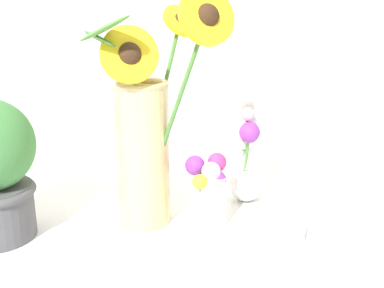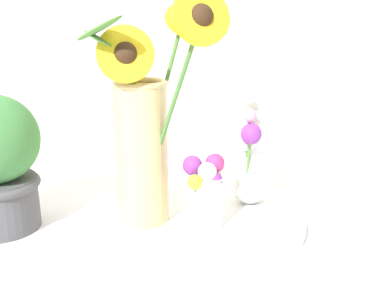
{
  "view_description": "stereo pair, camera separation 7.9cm",
  "coord_description": "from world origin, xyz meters",
  "px_view_note": "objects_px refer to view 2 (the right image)",
  "views": [
    {
      "loc": [
        -0.28,
        -0.6,
        0.37
      ],
      "look_at": [
        0.01,
        0.09,
        0.15
      ],
      "focal_mm": 42.0,
      "sensor_mm": 36.0,
      "label": 1
    },
    {
      "loc": [
        -0.21,
        -0.63,
        0.37
      ],
      "look_at": [
        0.01,
        0.09,
        0.15
      ],
      "focal_mm": 42.0,
      "sensor_mm": 36.0,
      "label": 2
    }
  ],
  "objects_px": {
    "serving_tray": "(192,217)",
    "mason_jar_sunflowers": "(143,131)",
    "vase_bulb_right": "(250,163)",
    "vase_small_center": "(206,191)"
  },
  "relations": [
    {
      "from": "vase_small_center",
      "to": "mason_jar_sunflowers",
      "type": "bearing_deg",
      "value": 151.28
    },
    {
      "from": "serving_tray",
      "to": "mason_jar_sunflowers",
      "type": "relative_size",
      "value": 1.03
    },
    {
      "from": "serving_tray",
      "to": "vase_small_center",
      "type": "xyz_separation_m",
      "value": [
        0.01,
        -0.06,
        0.07
      ]
    },
    {
      "from": "serving_tray",
      "to": "mason_jar_sunflowers",
      "type": "bearing_deg",
      "value": -176.24
    },
    {
      "from": "mason_jar_sunflowers",
      "to": "vase_bulb_right",
      "type": "relative_size",
      "value": 2.06
    },
    {
      "from": "serving_tray",
      "to": "vase_bulb_right",
      "type": "distance_m",
      "value": 0.15
    },
    {
      "from": "vase_small_center",
      "to": "serving_tray",
      "type": "bearing_deg",
      "value": 97.4
    },
    {
      "from": "serving_tray",
      "to": "vase_small_center",
      "type": "distance_m",
      "value": 0.09
    },
    {
      "from": "mason_jar_sunflowers",
      "to": "vase_bulb_right",
      "type": "xyz_separation_m",
      "value": [
        0.2,
        0.01,
        -0.08
      ]
    },
    {
      "from": "serving_tray",
      "to": "vase_bulb_right",
      "type": "xyz_separation_m",
      "value": [
        0.12,
        0.01,
        0.09
      ]
    }
  ]
}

